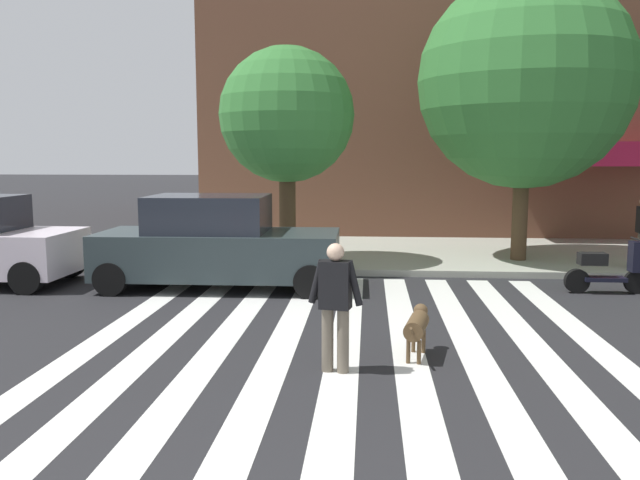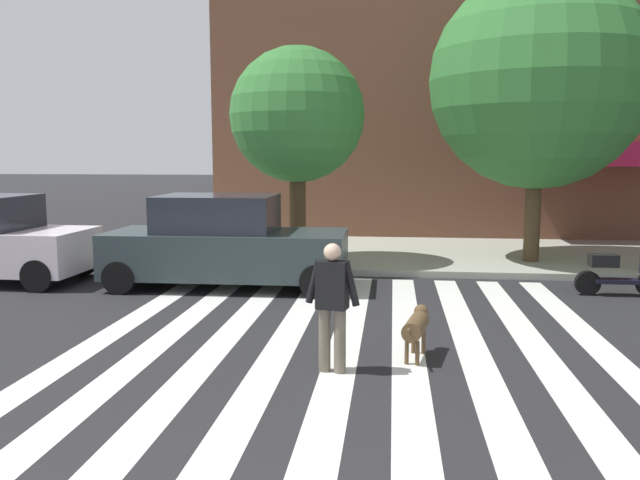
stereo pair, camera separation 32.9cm
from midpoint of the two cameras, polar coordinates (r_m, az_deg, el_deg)
ground_plane at (r=8.93m, az=-1.99°, el=-10.18°), size 160.00×160.00×0.00m
sidewalk_far at (r=17.54m, az=2.27°, el=-1.14°), size 80.00×6.00×0.15m
crosswalk_stripes at (r=8.85m, az=3.02°, el=-10.32°), size 7.65×11.16×0.01m
parked_car_behind_first at (r=13.37m, az=-7.71°, el=-0.35°), size 4.89×2.08×1.91m
parked_scooter at (r=13.83m, az=25.60°, el=-2.53°), size 1.63×0.50×1.11m
street_tree_nearest at (r=15.46m, az=-1.42°, el=10.92°), size 3.19×3.19×5.10m
street_tree_middle at (r=16.51m, az=19.34°, el=13.13°), size 5.12×5.12×6.87m
pedestrian_dog_walker at (r=8.03m, az=2.28°, el=-5.35°), size 0.71×0.31×1.64m
dog_on_leash at (r=8.81m, az=9.61°, el=-7.52°), size 0.40×1.12×0.65m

